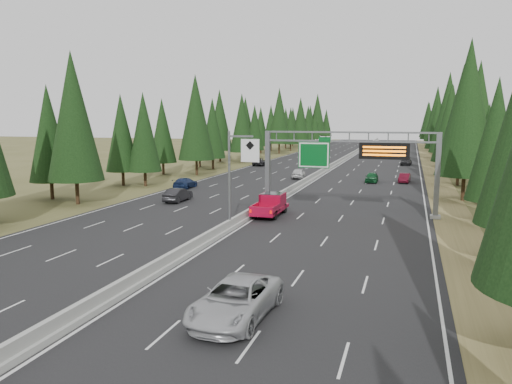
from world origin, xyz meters
TOP-DOWN VIEW (x-y plane):
  - road at (0.00, 80.00)m, footprint 32.00×260.00m
  - shoulder_right at (17.80, 80.00)m, footprint 3.60×260.00m
  - shoulder_left at (-17.80, 80.00)m, footprint 3.60×260.00m
  - median_barrier at (0.00, 80.00)m, footprint 0.70×260.00m
  - sign_gantry at (8.92, 34.88)m, footprint 16.75×0.98m
  - hov_sign_pole at (0.58, 24.97)m, footprint 2.80×0.50m
  - tree_row_right at (21.89, 73.40)m, footprint 11.66×241.63m
  - tree_row_left at (-21.84, 67.63)m, footprint 11.71×243.87m
  - silver_minivan at (6.57, 8.00)m, footprint 3.20×6.40m
  - red_pickup at (1.50, 32.29)m, footprint 2.19×6.13m
  - car_ahead_green at (8.65, 60.14)m, footprint 1.70×4.21m
  - car_ahead_dkred at (13.14, 61.12)m, footprint 1.71×4.07m
  - car_ahead_dkgrey at (13.03, 89.55)m, footprint 2.29×4.93m
  - car_ahead_white at (9.95, 116.33)m, footprint 2.67×5.24m
  - car_ahead_far at (2.16, 128.19)m, footprint 1.85×3.87m
  - car_onc_near at (-10.34, 36.67)m, footprint 1.59×4.51m
  - car_onc_blue at (-14.16, 46.59)m, footprint 2.16×4.85m
  - car_onc_white at (-2.38, 61.80)m, footprint 2.24×4.65m
  - car_onc_far at (-13.90, 80.29)m, footprint 2.39×5.05m

SIDE VIEW (x-z plane):
  - shoulder_right at x=17.80m, z-range 0.00..0.06m
  - shoulder_left at x=-17.80m, z-range 0.00..0.06m
  - road at x=0.00m, z-range 0.00..0.08m
  - median_barrier at x=0.00m, z-range -0.01..0.84m
  - car_ahead_far at x=2.16m, z-range 0.08..1.36m
  - car_ahead_dkred at x=13.14m, z-range 0.08..1.39m
  - car_onc_blue at x=-14.16m, z-range 0.08..1.46m
  - car_onc_far at x=-13.90m, z-range 0.08..1.47m
  - car_ahead_dkgrey at x=13.03m, z-range 0.08..1.47m
  - car_ahead_white at x=9.95m, z-range 0.08..1.50m
  - car_ahead_green at x=8.65m, z-range 0.08..1.51m
  - car_onc_near at x=-10.34m, z-range 0.08..1.56m
  - car_onc_white at x=-2.38m, z-range 0.08..1.61m
  - silver_minivan at x=6.57m, z-range 0.08..1.82m
  - red_pickup at x=1.50m, z-range 0.19..2.18m
  - hov_sign_pole at x=0.58m, z-range 0.72..8.72m
  - sign_gantry at x=8.92m, z-range 1.37..9.17m
  - tree_row_left at x=-21.84m, z-range -0.69..18.26m
  - tree_row_right at x=21.89m, z-range 0.02..18.99m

